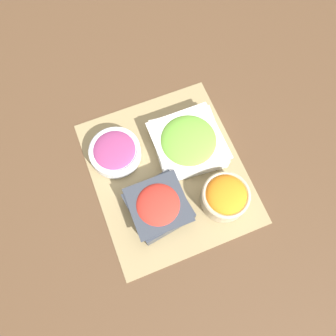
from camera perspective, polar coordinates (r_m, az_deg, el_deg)
ground_plane at (r=0.86m, az=0.00°, el=-0.75°), size 3.00×3.00×0.00m
placemat at (r=0.86m, az=0.00°, el=-0.71°), size 0.44×0.38×0.00m
tomato_bowl at (r=0.80m, az=-1.70°, el=-6.68°), size 0.15×0.15×0.07m
carrot_bowl at (r=0.81m, az=9.95°, el=-4.87°), size 0.12×0.12×0.07m
onion_bowl at (r=0.86m, az=-9.22°, el=2.83°), size 0.13×0.13×0.05m
lettuce_bowl at (r=0.85m, az=3.53°, el=4.46°), size 0.18×0.18×0.06m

